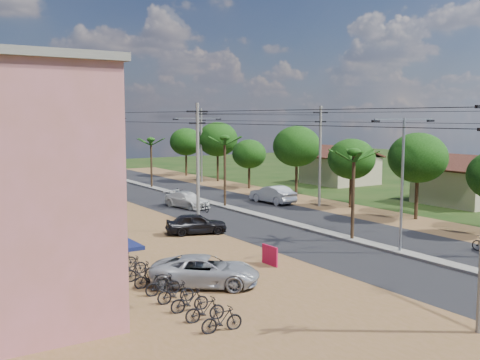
# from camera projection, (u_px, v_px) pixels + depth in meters

# --- Properties ---
(ground) EXTENTS (160.00, 160.00, 0.00)m
(ground) POSITION_uv_depth(u_px,v_px,m) (400.00, 254.00, 33.07)
(ground) COLOR black
(ground) RESTS_ON ground
(road) EXTENTS (12.00, 110.00, 0.04)m
(road) POSITION_uv_depth(u_px,v_px,m) (257.00, 216.00, 45.62)
(road) COLOR black
(road) RESTS_ON ground
(median) EXTENTS (1.00, 90.00, 0.18)m
(median) POSITION_uv_depth(u_px,v_px,m) (237.00, 210.00, 48.12)
(median) COLOR #605E56
(median) RESTS_ON ground
(dirt_lot_west) EXTENTS (18.00, 46.00, 0.04)m
(dirt_lot_west) POSITION_uv_depth(u_px,v_px,m) (107.00, 259.00, 31.73)
(dirt_lot_west) COLOR brown
(dirt_lot_west) RESTS_ON ground
(dirt_shoulder_east) EXTENTS (5.00, 90.00, 0.03)m
(dirt_shoulder_east) POSITION_uv_depth(u_px,v_px,m) (335.00, 207.00, 50.17)
(dirt_shoulder_east) COLOR brown
(dirt_shoulder_east) RESTS_ON ground
(house_east_near) EXTENTS (7.60, 7.50, 4.60)m
(house_east_near) POSITION_uv_depth(u_px,v_px,m) (466.00, 178.00, 51.87)
(house_east_near) COLOR tan
(house_east_near) RESTS_ON ground
(house_east_far) EXTENTS (7.60, 7.50, 4.60)m
(house_east_far) POSITION_uv_depth(u_px,v_px,m) (340.00, 164.00, 67.48)
(house_east_far) COLOR tan
(house_east_far) RESTS_ON ground
(tree_east_c) EXTENTS (4.60, 4.60, 6.83)m
(tree_east_c) POSITION_uv_depth(u_px,v_px,m) (418.00, 158.00, 43.57)
(tree_east_c) COLOR black
(tree_east_c) RESTS_ON ground
(tree_east_d) EXTENTS (4.20, 4.20, 6.13)m
(tree_east_d) POSITION_uv_depth(u_px,v_px,m) (351.00, 159.00, 49.33)
(tree_east_d) COLOR black
(tree_east_d) RESTS_ON ground
(tree_east_e) EXTENTS (4.80, 4.80, 7.14)m
(tree_east_e) POSITION_uv_depth(u_px,v_px,m) (297.00, 146.00, 56.05)
(tree_east_e) COLOR black
(tree_east_e) RESTS_ON ground
(tree_east_f) EXTENTS (3.80, 3.80, 5.52)m
(tree_east_f) POSITION_uv_depth(u_px,v_px,m) (249.00, 154.00, 62.67)
(tree_east_f) COLOR black
(tree_east_f) RESTS_ON ground
(tree_east_g) EXTENTS (5.00, 5.00, 7.38)m
(tree_east_g) POSITION_uv_depth(u_px,v_px,m) (218.00, 139.00, 69.53)
(tree_east_g) COLOR black
(tree_east_g) RESTS_ON ground
(tree_east_h) EXTENTS (4.40, 4.40, 6.52)m
(tree_east_h) POSITION_uv_depth(u_px,v_px,m) (186.00, 142.00, 76.14)
(tree_east_h) COLOR black
(tree_east_h) RESTS_ON ground
(palm_median_near) EXTENTS (2.00, 2.00, 6.15)m
(palm_median_near) POSITION_uv_depth(u_px,v_px,m) (354.00, 156.00, 35.79)
(palm_median_near) COLOR black
(palm_median_near) RESTS_ON ground
(palm_median_mid) EXTENTS (2.00, 2.00, 6.55)m
(palm_median_mid) POSITION_uv_depth(u_px,v_px,m) (225.00, 141.00, 49.14)
(palm_median_mid) COLOR black
(palm_median_mid) RESTS_ON ground
(palm_median_far) EXTENTS (2.00, 2.00, 5.85)m
(palm_median_far) POSITION_uv_depth(u_px,v_px,m) (151.00, 142.00, 62.61)
(palm_median_far) COLOR black
(palm_median_far) RESTS_ON ground
(streetlight_near) EXTENTS (5.10, 0.18, 8.00)m
(streetlight_near) POSITION_uv_depth(u_px,v_px,m) (402.00, 173.00, 32.53)
(streetlight_near) COLOR gray
(streetlight_near) RESTS_ON ground
(streetlight_mid) EXTENTS (5.10, 0.18, 8.00)m
(streetlight_mid) POSITION_uv_depth(u_px,v_px,m) (198.00, 151.00, 53.45)
(streetlight_mid) COLOR gray
(streetlight_mid) RESTS_ON ground
(streetlight_far) EXTENTS (5.10, 0.18, 8.00)m
(streetlight_far) POSITION_uv_depth(u_px,v_px,m) (108.00, 141.00, 74.38)
(streetlight_far) COLOR gray
(streetlight_far) RESTS_ON ground
(utility_pole_w_b) EXTENTS (1.60, 0.24, 9.00)m
(utility_pole_w_b) POSITION_uv_depth(u_px,v_px,m) (198.00, 164.00, 38.83)
(utility_pole_w_b) COLOR #605E56
(utility_pole_w_b) RESTS_ON ground
(utility_pole_w_c) EXTENTS (1.60, 0.24, 9.00)m
(utility_pole_w_c) POSITION_uv_depth(u_px,v_px,m) (95.00, 149.00, 57.24)
(utility_pole_w_c) COLOR #605E56
(utility_pole_w_c) RESTS_ON ground
(utility_pole_w_d) EXTENTS (1.60, 0.24, 9.00)m
(utility_pole_w_d) POSITION_uv_depth(u_px,v_px,m) (45.00, 141.00, 74.82)
(utility_pole_w_d) COLOR #605E56
(utility_pole_w_d) RESTS_ON ground
(utility_pole_e_b) EXTENTS (1.60, 0.24, 9.00)m
(utility_pole_e_b) POSITION_uv_depth(u_px,v_px,m) (320.00, 154.00, 49.94)
(utility_pole_e_b) COLOR #605E56
(utility_pole_e_b) RESTS_ON ground
(utility_pole_e_c) EXTENTS (1.60, 0.24, 9.00)m
(utility_pole_e_c) POSITION_uv_depth(u_px,v_px,m) (201.00, 144.00, 68.36)
(utility_pole_e_c) COLOR #605E56
(utility_pole_e_c) RESTS_ON ground
(car_silver_mid) EXTENTS (2.09, 5.07, 1.63)m
(car_silver_mid) POSITION_uv_depth(u_px,v_px,m) (273.00, 195.00, 52.14)
(car_silver_mid) COLOR #A0A4A8
(car_silver_mid) RESTS_ON ground
(car_white_far) EXTENTS (2.93, 5.10, 1.39)m
(car_white_far) POSITION_uv_depth(u_px,v_px,m) (187.00, 200.00, 49.53)
(car_white_far) COLOR beige
(car_white_far) RESTS_ON ground
(car_parked_silver) EXTENTS (5.57, 5.02, 1.44)m
(car_parked_silver) POSITION_uv_depth(u_px,v_px,m) (205.00, 272.00, 26.65)
(car_parked_silver) COLOR #A0A4A8
(car_parked_silver) RESTS_ON ground
(car_parked_dark) EXTENTS (4.48, 2.88, 1.42)m
(car_parked_dark) POSITION_uv_depth(u_px,v_px,m) (196.00, 224.00, 38.48)
(car_parked_dark) COLOR black
(car_parked_dark) RESTS_ON ground
(moto_rider_west_a) EXTENTS (0.61, 1.74, 0.91)m
(moto_rider_west_a) POSITION_uv_depth(u_px,v_px,m) (204.00, 207.00, 47.43)
(moto_rider_west_a) COLOR black
(moto_rider_west_a) RESTS_ON ground
(moto_rider_west_b) EXTENTS (0.59, 1.76, 1.04)m
(moto_rider_west_b) POSITION_uv_depth(u_px,v_px,m) (179.00, 194.00, 54.73)
(moto_rider_west_b) COLOR black
(moto_rider_west_b) RESTS_ON ground
(roadside_sign) EXTENTS (0.10, 1.33, 1.11)m
(roadside_sign) POSITION_uv_depth(u_px,v_px,m) (270.00, 256.00, 30.40)
(roadside_sign) COLOR #B4103C
(roadside_sign) RESTS_ON ground
(parked_scooter_row) EXTENTS (1.71, 12.36, 1.00)m
(parked_scooter_row) POSITION_uv_depth(u_px,v_px,m) (157.00, 281.00, 25.85)
(parked_scooter_row) COLOR black
(parked_scooter_row) RESTS_ON ground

